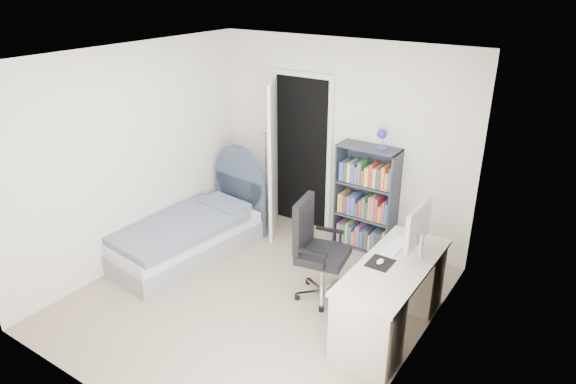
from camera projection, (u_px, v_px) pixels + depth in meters
The scene contains 8 objects.
room_shell at pixel (252, 189), 4.97m from camera, with size 3.50×3.70×2.60m.
door at pixel (283, 154), 6.58m from camera, with size 0.92×0.74×2.06m.
bed at pixel (191, 233), 6.25m from camera, with size 1.10×1.98×1.16m.
nightstand at pixel (245, 197), 7.00m from camera, with size 0.36×0.36×0.54m.
floor_lamp at pixel (267, 181), 7.09m from camera, with size 0.18×0.18×1.28m.
bookcase at pixel (367, 202), 6.23m from camera, with size 0.74×0.32×1.56m.
desk at pixel (392, 294), 4.82m from camera, with size 0.60×1.50×1.23m.
office_chair at pixel (315, 245), 5.28m from camera, with size 0.59×0.61×1.10m.
Camera 1 is at (2.82, -3.61, 3.20)m, focal length 32.00 mm.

